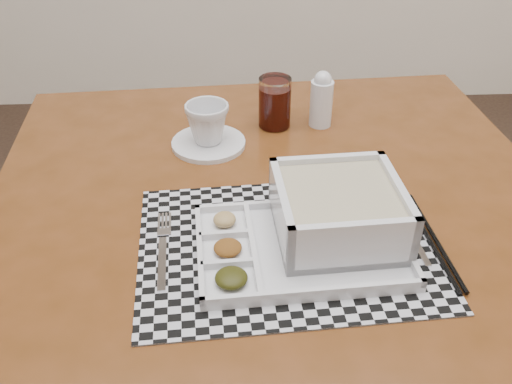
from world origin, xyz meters
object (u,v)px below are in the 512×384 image
cup (207,123)px  juice_glass (275,104)px  serving_tray (328,221)px  dining_table (277,239)px  creamer_bottle (321,100)px

cup → juice_glass: juice_glass is taller
juice_glass → serving_tray: bearing=-82.0°
dining_table → cup: (-0.13, 0.21, 0.13)m
serving_tray → juice_glass: juice_glass is taller
serving_tray → dining_table: bearing=123.8°
serving_tray → cup: 0.37m
serving_tray → creamer_bottle: size_ratio=2.73×
cup → juice_glass: bearing=13.2°
cup → creamer_bottle: (0.24, 0.08, 0.01)m
cup → creamer_bottle: bearing=2.5°
serving_tray → cup: bearing=121.9°
creamer_bottle → serving_tray: bearing=-96.5°
serving_tray → creamer_bottle: bearing=83.5°
juice_glass → creamer_bottle: creamer_bottle is taller
dining_table → cup: size_ratio=12.34×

